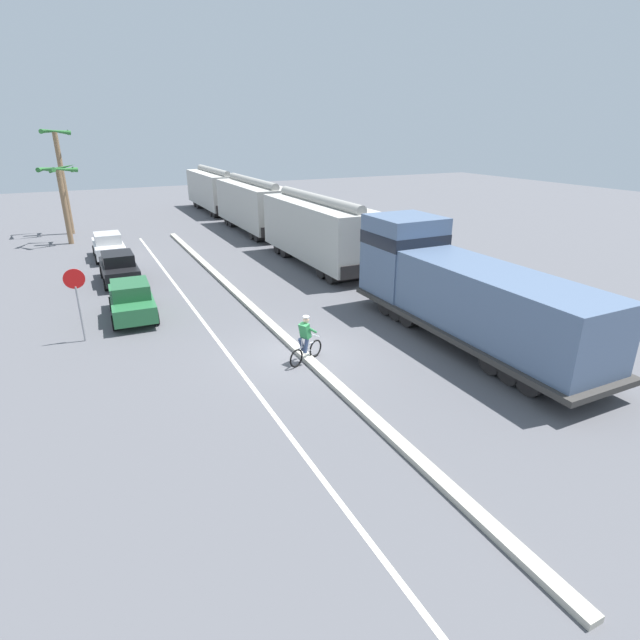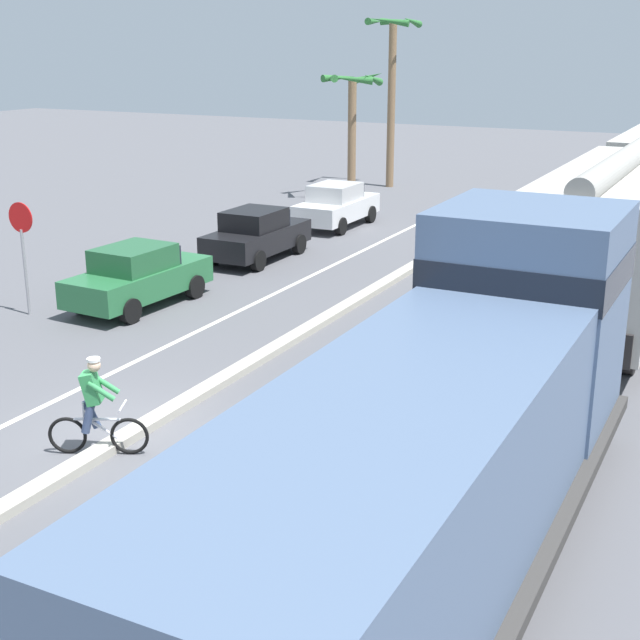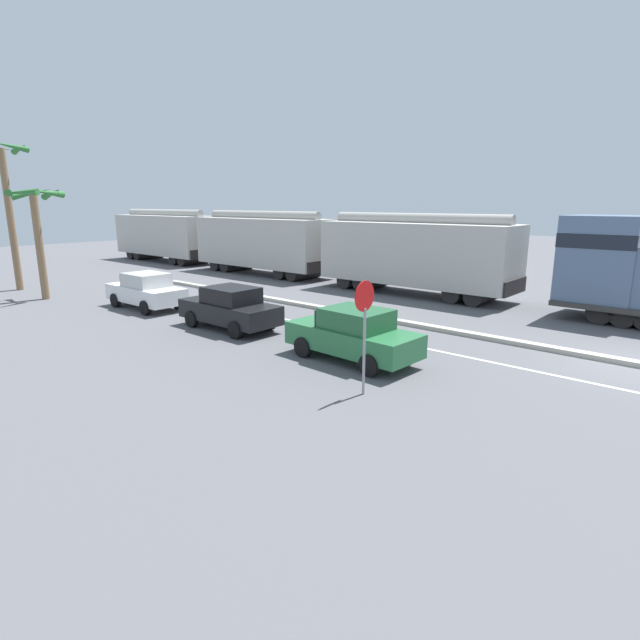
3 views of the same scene
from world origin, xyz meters
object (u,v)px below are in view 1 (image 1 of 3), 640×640
object	(u,v)px
locomotive	(456,292)
hopper_car_middle	(253,205)
parked_car_black	(119,267)
palm_tree_far	(60,162)
parked_car_white	(109,246)
parked_car_green	(132,300)
palm_tree_near	(61,185)
stop_sign	(76,291)
cyclist	(306,341)
hopper_car_trailing	(214,190)
hopper_car_lead	(318,231)

from	to	relation	value
locomotive	hopper_car_middle	distance (m)	23.76
parked_car_black	palm_tree_far	size ratio (longest dim) A/B	0.54
parked_car_black	parked_car_white	world-z (taller)	same
palm_tree_far	parked_car_green	bearing A→B (deg)	-84.96
parked_car_green	palm_tree_near	xyz separation A→B (m)	(-2.10, 17.64, 3.25)
stop_sign	palm_tree_near	world-z (taller)	palm_tree_near
parked_car_green	cyclist	xyz separation A→B (m)	(4.88, -7.38, 0.00)
locomotive	palm_tree_near	world-z (taller)	palm_tree_near
parked_car_black	parked_car_white	distance (m)	5.88
locomotive	parked_car_black	world-z (taller)	locomotive
stop_sign	parked_car_green	bearing A→B (deg)	42.45
hopper_car_trailing	palm_tree_far	xyz separation A→B (m)	(-13.06, -6.03, 3.29)
hopper_car_lead	hopper_car_trailing	world-z (taller)	same
hopper_car_trailing	stop_sign	xyz separation A→B (m)	(-13.19, -29.51, -0.05)
hopper_car_lead	parked_car_black	bearing A→B (deg)	172.49
parked_car_green	locomotive	bearing A→B (deg)	-34.67
hopper_car_lead	parked_car_black	world-z (taller)	hopper_car_lead
palm_tree_near	palm_tree_far	size ratio (longest dim) A/B	0.71
hopper_car_lead	cyclist	bearing A→B (deg)	-117.96
locomotive	palm_tree_near	size ratio (longest dim) A/B	2.11
hopper_car_middle	hopper_car_trailing	distance (m)	11.60
palm_tree_near	parked_car_black	bearing A→B (deg)	-79.55
hopper_car_trailing	parked_car_green	world-z (taller)	hopper_car_trailing
parked_car_green	parked_car_black	world-z (taller)	same
hopper_car_middle	hopper_car_trailing	world-z (taller)	same
hopper_car_trailing	palm_tree_near	distance (m)	16.72
locomotive	stop_sign	size ratio (longest dim) A/B	4.03
stop_sign	palm_tree_far	world-z (taller)	palm_tree_far
cyclist	palm_tree_far	xyz separation A→B (m)	(-6.78, 28.99, 4.55)
stop_sign	palm_tree_near	distance (m)	19.62
parked_car_white	stop_sign	world-z (taller)	stop_sign
parked_car_green	parked_car_black	size ratio (longest dim) A/B	1.02
parked_car_green	palm_tree_far	xyz separation A→B (m)	(-1.91, 21.61, 4.55)
palm_tree_far	locomotive	bearing A→B (deg)	-66.00
hopper_car_middle	stop_sign	distance (m)	22.24
parked_car_green	stop_sign	xyz separation A→B (m)	(-2.04, -1.86, 1.21)
hopper_car_lead	hopper_car_middle	bearing A→B (deg)	90.00
cyclist	hopper_car_middle	bearing A→B (deg)	75.00
locomotive	cyclist	distance (m)	6.36
parked_car_green	parked_car_black	bearing A→B (deg)	89.31
hopper_car_middle	parked_car_green	xyz separation A→B (m)	(-11.15, -16.04, -1.26)
stop_sign	parked_car_white	bearing A→B (deg)	81.40
parked_car_green	palm_tree_far	distance (m)	22.17
hopper_car_trailing	locomotive	bearing A→B (deg)	-90.00
parked_car_black	cyclist	world-z (taller)	cyclist
parked_car_green	parked_car_white	bearing A→B (deg)	89.87
cyclist	palm_tree_near	bearing A→B (deg)	105.56
hopper_car_middle	parked_car_black	world-z (taller)	hopper_car_middle
locomotive	palm_tree_far	world-z (taller)	palm_tree_far
hopper_car_trailing	parked_car_white	xyz separation A→B (m)	(-11.12, -15.86, -1.26)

